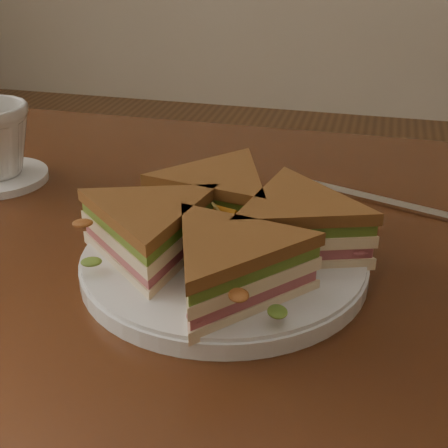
# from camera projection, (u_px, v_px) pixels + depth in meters

# --- Properties ---
(table) EXTENTS (1.20, 0.80, 0.75)m
(table) POSITION_uv_depth(u_px,v_px,m) (220.00, 325.00, 0.69)
(table) COLOR #36190C
(table) RESTS_ON ground
(plate) EXTENTS (0.28, 0.28, 0.02)m
(plate) POSITION_uv_depth(u_px,v_px,m) (224.00, 263.00, 0.60)
(plate) COLOR white
(plate) RESTS_ON table
(sandwich_wedges) EXTENTS (0.33, 0.33, 0.06)m
(sandwich_wedges) POSITION_uv_depth(u_px,v_px,m) (224.00, 229.00, 0.59)
(sandwich_wedges) COLOR #FFE7BC
(sandwich_wedges) RESTS_ON plate
(crisps_mound) EXTENTS (0.09, 0.09, 0.05)m
(crisps_mound) POSITION_uv_depth(u_px,v_px,m) (224.00, 232.00, 0.59)
(crisps_mound) COLOR #B66B17
(crisps_mound) RESTS_ON plate
(spoon) EXTENTS (0.18, 0.04, 0.01)m
(spoon) POSITION_uv_depth(u_px,v_px,m) (173.00, 215.00, 0.70)
(spoon) COLOR silver
(spoon) RESTS_ON table
(knife) EXTENTS (0.21, 0.08, 0.00)m
(knife) POSITION_uv_depth(u_px,v_px,m) (355.00, 195.00, 0.76)
(knife) COLOR silver
(knife) RESTS_ON table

